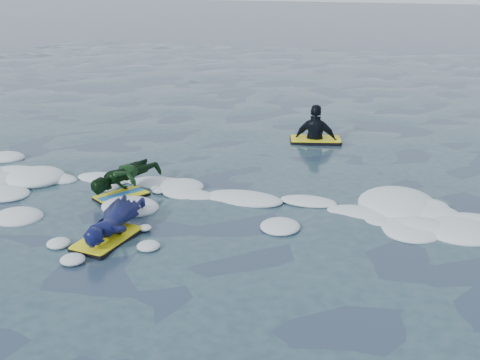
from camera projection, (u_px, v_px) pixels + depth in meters
name	position (u px, v px, depth m)	size (l,w,h in m)	color
ground	(193.00, 231.00, 9.06)	(120.00, 120.00, 0.00)	#192B3C
foam_band	(215.00, 206.00, 10.00)	(12.00, 3.10, 0.30)	white
prone_woman_unit	(114.00, 222.00, 8.82)	(0.73, 1.66, 0.42)	black
prone_child_unit	(126.00, 180.00, 10.41)	(1.14, 1.48, 0.53)	black
waiting_rider_unit	(315.00, 142.00, 13.61)	(1.25, 0.88, 1.71)	black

